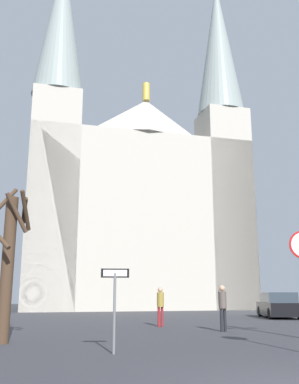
% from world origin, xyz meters
% --- Properties ---
extents(cathedral, '(22.41, 15.13, 36.46)m').
position_xyz_m(cathedral, '(2.13, 36.29, 10.83)').
color(cathedral, '#BCB5A5').
rests_on(cathedral, ground).
extents(one_way_arrow_sign, '(0.73, 0.08, 2.09)m').
position_xyz_m(one_way_arrow_sign, '(-2.68, 4.76, 1.36)').
color(one_way_arrow_sign, slate).
rests_on(one_way_arrow_sign, ground).
extents(bare_tree, '(1.51, 1.69, 4.94)m').
position_xyz_m(bare_tree, '(-5.77, 7.56, 2.50)').
color(bare_tree, '#473323').
rests_on(bare_tree, ground).
extents(parked_car_near_black, '(2.88, 4.89, 1.53)m').
position_xyz_m(parked_car_near_black, '(8.83, 19.32, 0.72)').
color(parked_car_near_black, black).
rests_on(parked_car_near_black, ground).
extents(pedestrian_walking, '(0.32, 0.32, 1.79)m').
position_xyz_m(pedestrian_walking, '(2.17, 10.52, 1.09)').
color(pedestrian_walking, black).
rests_on(pedestrian_walking, ground).
extents(pedestrian_standing, '(0.32, 0.32, 1.75)m').
position_xyz_m(pedestrian_standing, '(0.22, 13.48, 1.06)').
color(pedestrian_standing, maroon).
rests_on(pedestrian_standing, ground).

